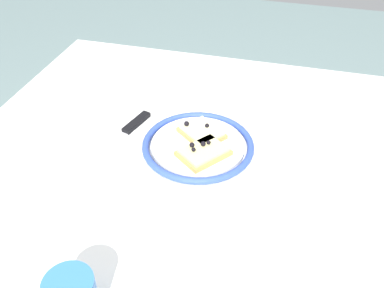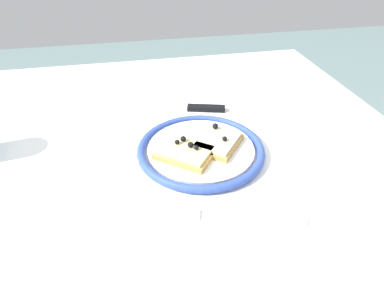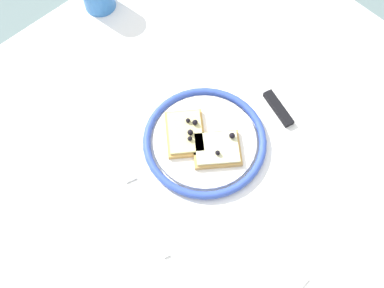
{
  "view_description": "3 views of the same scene",
  "coord_description": "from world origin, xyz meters",
  "px_view_note": "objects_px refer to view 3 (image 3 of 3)",
  "views": [
    {
      "loc": [
        -0.14,
        0.69,
        1.3
      ],
      "look_at": [
        0.05,
        -0.02,
        0.71
      ],
      "focal_mm": 39.48,
      "sensor_mm": 36.0,
      "label": 1
    },
    {
      "loc": [
        -0.49,
        0.1,
        1.1
      ],
      "look_at": [
        0.05,
        -0.01,
        0.71
      ],
      "focal_mm": 31.29,
      "sensor_mm": 36.0,
      "label": 2
    },
    {
      "loc": [
        -0.27,
        -0.31,
        1.53
      ],
      "look_at": [
        0.01,
        -0.02,
        0.73
      ],
      "focal_mm": 42.56,
      "sensor_mm": 36.0,
      "label": 3
    }
  ],
  "objects_px": {
    "pizza_slice_near": "(217,149)",
    "pizza_slice_far": "(185,133)",
    "dining_table": "(185,160)",
    "plate": "(205,141)",
    "fork": "(144,208)",
    "napkin": "(256,273)",
    "knife": "(270,97)"
  },
  "relations": [
    {
      "from": "pizza_slice_near",
      "to": "pizza_slice_far",
      "type": "distance_m",
      "value": 0.07
    },
    {
      "from": "pizza_slice_far",
      "to": "pizza_slice_near",
      "type": "bearing_deg",
      "value": -72.92
    },
    {
      "from": "dining_table",
      "to": "plate",
      "type": "height_order",
      "value": "plate"
    },
    {
      "from": "plate",
      "to": "fork",
      "type": "distance_m",
      "value": 0.18
    },
    {
      "from": "pizza_slice_far",
      "to": "fork",
      "type": "bearing_deg",
      "value": -160.65
    },
    {
      "from": "napkin",
      "to": "pizza_slice_far",
      "type": "bearing_deg",
      "value": 71.75
    },
    {
      "from": "pizza_slice_near",
      "to": "napkin",
      "type": "height_order",
      "value": "pizza_slice_near"
    },
    {
      "from": "pizza_slice_near",
      "to": "knife",
      "type": "relative_size",
      "value": 0.51
    },
    {
      "from": "pizza_slice_far",
      "to": "dining_table",
      "type": "bearing_deg",
      "value": -140.96
    },
    {
      "from": "plate",
      "to": "fork",
      "type": "relative_size",
      "value": 1.27
    },
    {
      "from": "fork",
      "to": "pizza_slice_near",
      "type": "bearing_deg",
      "value": -3.9
    },
    {
      "from": "plate",
      "to": "fork",
      "type": "bearing_deg",
      "value": -173.22
    },
    {
      "from": "dining_table",
      "to": "plate",
      "type": "bearing_deg",
      "value": -35.55
    },
    {
      "from": "pizza_slice_far",
      "to": "fork",
      "type": "xyz_separation_m",
      "value": [
        -0.16,
        -0.06,
        -0.02
      ]
    },
    {
      "from": "dining_table",
      "to": "pizza_slice_far",
      "type": "relative_size",
      "value": 8.82
    },
    {
      "from": "dining_table",
      "to": "knife",
      "type": "xyz_separation_m",
      "value": [
        0.21,
        -0.04,
        0.08
      ]
    },
    {
      "from": "dining_table",
      "to": "knife",
      "type": "relative_size",
      "value": 4.77
    },
    {
      "from": "knife",
      "to": "napkin",
      "type": "relative_size",
      "value": 1.59
    },
    {
      "from": "pizza_slice_near",
      "to": "plate",
      "type": "bearing_deg",
      "value": 91.1
    },
    {
      "from": "knife",
      "to": "pizza_slice_far",
      "type": "bearing_deg",
      "value": 164.55
    },
    {
      "from": "pizza_slice_near",
      "to": "fork",
      "type": "xyz_separation_m",
      "value": [
        -0.18,
        0.01,
        -0.02
      ]
    },
    {
      "from": "pizza_slice_near",
      "to": "fork",
      "type": "relative_size",
      "value": 0.61
    },
    {
      "from": "plate",
      "to": "knife",
      "type": "height_order",
      "value": "plate"
    },
    {
      "from": "pizza_slice_near",
      "to": "pizza_slice_far",
      "type": "bearing_deg",
      "value": 107.08
    },
    {
      "from": "dining_table",
      "to": "pizza_slice_near",
      "type": "bearing_deg",
      "value": -59.34
    },
    {
      "from": "dining_table",
      "to": "plate",
      "type": "distance_m",
      "value": 0.09
    },
    {
      "from": "plate",
      "to": "knife",
      "type": "relative_size",
      "value": 1.06
    },
    {
      "from": "knife",
      "to": "dining_table",
      "type": "bearing_deg",
      "value": 168.28
    },
    {
      "from": "knife",
      "to": "fork",
      "type": "height_order",
      "value": "knife"
    },
    {
      "from": "pizza_slice_far",
      "to": "napkin",
      "type": "distance_m",
      "value": 0.3
    },
    {
      "from": "napkin",
      "to": "fork",
      "type": "bearing_deg",
      "value": 106.28
    },
    {
      "from": "dining_table",
      "to": "napkin",
      "type": "relative_size",
      "value": 7.61
    }
  ]
}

